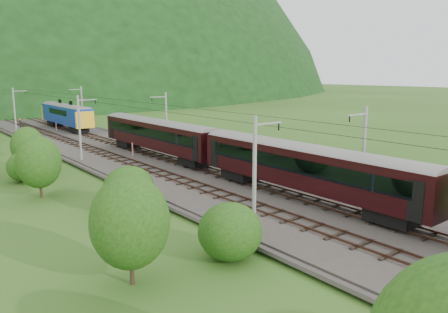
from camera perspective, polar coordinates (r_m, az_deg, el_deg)
ground at (r=34.80m, az=11.54°, el=-7.84°), size 600.00×600.00×0.00m
railbed at (r=41.57m, az=0.95°, el=-4.28°), size 14.00×220.00×0.30m
track_left at (r=40.08m, az=-1.71°, el=-4.53°), size 2.40×220.00×0.27m
track_right at (r=43.02m, az=3.43°, el=-3.46°), size 2.40×220.00×0.27m
catenary_left at (r=56.79m, az=-18.28°, el=3.77°), size 2.54×192.28×8.00m
catenary_right at (r=62.03m, az=-7.61°, el=4.80°), size 2.54×192.28×8.00m
overhead_wires at (r=40.29m, az=0.98°, el=5.30°), size 4.83×198.00×0.03m
train at (r=37.60m, az=10.41°, el=-0.43°), size 3.22×130.46×5.61m
hazard_post_near at (r=58.21m, az=-11.85°, el=0.93°), size 0.18×0.18×1.71m
hazard_post_far at (r=86.90m, az=-21.07°, el=3.62°), size 0.16×0.16×1.48m
signal at (r=92.49m, az=-25.09°, el=4.01°), size 0.23×0.23×2.04m
vegetation_left at (r=35.07m, az=-17.28°, el=-3.47°), size 12.74×139.48×6.98m
vegetation_right at (r=44.89m, az=20.18°, el=-2.02°), size 7.63×97.50×3.18m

